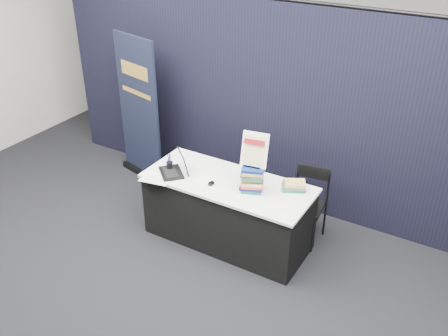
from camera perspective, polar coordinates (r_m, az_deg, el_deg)
floor at (r=5.27m, az=-2.66°, el=-11.24°), size 8.00×8.00×0.00m
wall_back at (r=7.83m, az=13.91°, el=16.22°), size 8.00×0.02×3.50m
drape_partition at (r=5.84m, az=5.72°, el=6.82°), size 6.00×0.08×2.40m
display_table at (r=5.41m, az=0.44°, el=-4.95°), size 1.80×0.75×0.75m
laptop at (r=5.38m, az=-5.81°, el=0.09°), size 0.38×0.42×0.24m
mouse at (r=5.15m, az=-1.47°, el=-1.75°), size 0.07×0.10×0.03m
brochure_left at (r=5.31m, az=-7.71°, el=-1.17°), size 0.36×0.28×0.00m
brochure_mid at (r=5.47m, az=-5.63°, el=-0.06°), size 0.27×0.20×0.00m
brochure_right at (r=5.26m, az=-2.59°, el=-1.19°), size 0.30×0.25×0.00m
pen_cup at (r=5.44m, az=-6.23°, el=0.27°), size 0.09×0.09×0.09m
book_stack_tall at (r=5.00m, az=3.24°, el=-1.23°), size 0.27×0.24×0.27m
book_stack_short at (r=5.10m, az=8.07°, el=-1.98°), size 0.26×0.24×0.09m
info_sign at (r=4.87m, az=3.51°, el=2.03°), size 0.28×0.16×0.36m
pullup_banner at (r=6.52m, az=-9.65°, el=5.66°), size 0.81×0.29×1.91m
stacking_chair at (r=5.48m, az=9.40°, el=-3.81°), size 0.42×0.43×0.83m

